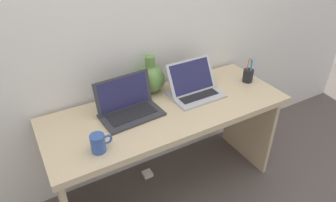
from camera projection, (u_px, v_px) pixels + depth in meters
ground_plane at (168, 186)px, 2.26m from camera, size 6.00×6.00×0.00m
back_wall at (141, 15)px, 1.86m from camera, size 4.40×0.04×2.40m
desk at (168, 126)px, 1.96m from camera, size 1.53×0.59×0.71m
laptop_left at (128, 104)px, 1.80m from camera, size 0.37×0.24×0.22m
laptop_right at (194, 86)px, 1.99m from camera, size 0.34×0.24×0.22m
green_vase at (150, 78)px, 2.00m from camera, size 0.19×0.19×0.26m
coffee_mug at (99, 143)px, 1.52m from camera, size 0.12×0.08×0.10m
pen_cup at (248, 75)px, 2.14m from camera, size 0.07×0.07×0.18m
power_brick at (147, 174)px, 2.35m from camera, size 0.07×0.07×0.03m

